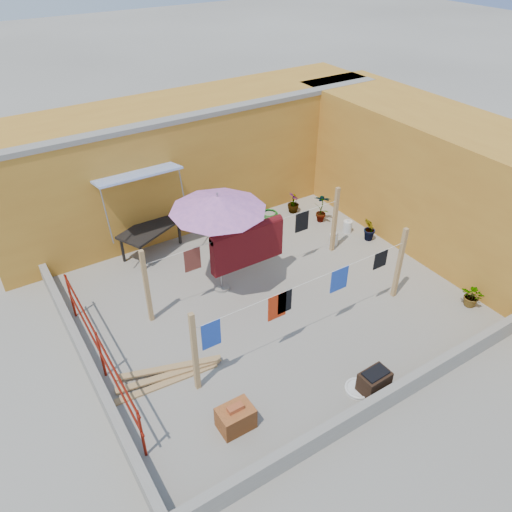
{
  "coord_description": "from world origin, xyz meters",
  "views": [
    {
      "loc": [
        -4.91,
        -7.21,
        7.28
      ],
      "look_at": [
        -0.15,
        0.3,
        1.09
      ],
      "focal_mm": 35.0,
      "sensor_mm": 36.0,
      "label": 1
    }
  ],
  "objects_px": {
    "brick_stack": "(236,418)",
    "white_basin": "(358,389)",
    "outdoor_table": "(150,230)",
    "plant_back_a": "(231,223)",
    "green_hose": "(269,213)",
    "water_jug_b": "(334,239)",
    "patio_umbrella": "(218,204)",
    "brazier": "(374,382)",
    "water_jug_a": "(347,226)"
  },
  "relations": [
    {
      "from": "brick_stack",
      "to": "white_basin",
      "type": "relative_size",
      "value": 1.18
    },
    {
      "from": "white_basin",
      "to": "plant_back_a",
      "type": "xyz_separation_m",
      "value": [
        0.7,
        5.85,
        0.35
      ]
    },
    {
      "from": "white_basin",
      "to": "water_jug_a",
      "type": "relative_size",
      "value": 1.32
    },
    {
      "from": "water_jug_b",
      "to": "plant_back_a",
      "type": "height_order",
      "value": "plant_back_a"
    },
    {
      "from": "patio_umbrella",
      "to": "outdoor_table",
      "type": "relative_size",
      "value": 1.39
    },
    {
      "from": "brazier",
      "to": "white_basin",
      "type": "distance_m",
      "value": 0.33
    },
    {
      "from": "brazier",
      "to": "green_hose",
      "type": "xyz_separation_m",
      "value": [
        1.98,
        6.4,
        -0.21
      ]
    },
    {
      "from": "patio_umbrella",
      "to": "white_basin",
      "type": "height_order",
      "value": "patio_umbrella"
    },
    {
      "from": "outdoor_table",
      "to": "brazier",
      "type": "height_order",
      "value": "outdoor_table"
    },
    {
      "from": "outdoor_table",
      "to": "plant_back_a",
      "type": "distance_m",
      "value": 2.17
    },
    {
      "from": "patio_umbrella",
      "to": "white_basin",
      "type": "distance_m",
      "value": 4.59
    },
    {
      "from": "brazier",
      "to": "plant_back_a",
      "type": "bearing_deg",
      "value": 85.34
    },
    {
      "from": "water_jug_a",
      "to": "water_jug_b",
      "type": "relative_size",
      "value": 1.1
    },
    {
      "from": "white_basin",
      "to": "plant_back_a",
      "type": "height_order",
      "value": "plant_back_a"
    },
    {
      "from": "brazier",
      "to": "plant_back_a",
      "type": "xyz_separation_m",
      "value": [
        0.49,
        6.0,
        0.15
      ]
    },
    {
      "from": "water_jug_b",
      "to": "plant_back_a",
      "type": "xyz_separation_m",
      "value": [
        -2.06,
        1.81,
        0.24
      ]
    },
    {
      "from": "plant_back_a",
      "to": "water_jug_a",
      "type": "bearing_deg",
      "value": -29.01
    },
    {
      "from": "plant_back_a",
      "to": "white_basin",
      "type": "bearing_deg",
      "value": -96.82
    },
    {
      "from": "water_jug_b",
      "to": "brick_stack",
      "type": "bearing_deg",
      "value": -145.24
    },
    {
      "from": "patio_umbrella",
      "to": "water_jug_b",
      "type": "relative_size",
      "value": 7.1
    },
    {
      "from": "brick_stack",
      "to": "water_jug_b",
      "type": "bearing_deg",
      "value": 34.76
    },
    {
      "from": "brick_stack",
      "to": "white_basin",
      "type": "xyz_separation_m",
      "value": [
        2.29,
        -0.54,
        -0.18
      ]
    },
    {
      "from": "white_basin",
      "to": "water_jug_b",
      "type": "xyz_separation_m",
      "value": [
        2.76,
        4.04,
        0.11
      ]
    },
    {
      "from": "brazier",
      "to": "brick_stack",
      "type": "bearing_deg",
      "value": 164.64
    },
    {
      "from": "brazier",
      "to": "white_basin",
      "type": "relative_size",
      "value": 1.11
    },
    {
      "from": "brick_stack",
      "to": "white_basin",
      "type": "bearing_deg",
      "value": -13.17
    },
    {
      "from": "white_basin",
      "to": "plant_back_a",
      "type": "distance_m",
      "value": 5.91
    },
    {
      "from": "patio_umbrella",
      "to": "brick_stack",
      "type": "height_order",
      "value": "patio_umbrella"
    },
    {
      "from": "outdoor_table",
      "to": "plant_back_a",
      "type": "bearing_deg",
      "value": -10.61
    },
    {
      "from": "white_basin",
      "to": "plant_back_a",
      "type": "bearing_deg",
      "value": 83.18
    },
    {
      "from": "brick_stack",
      "to": "plant_back_a",
      "type": "height_order",
      "value": "plant_back_a"
    },
    {
      "from": "outdoor_table",
      "to": "plant_back_a",
      "type": "relative_size",
      "value": 2.28
    },
    {
      "from": "water_jug_a",
      "to": "plant_back_a",
      "type": "relative_size",
      "value": 0.49
    },
    {
      "from": "brazier",
      "to": "green_hose",
      "type": "distance_m",
      "value": 6.7
    },
    {
      "from": "water_jug_b",
      "to": "plant_back_a",
      "type": "relative_size",
      "value": 0.45
    },
    {
      "from": "patio_umbrella",
      "to": "plant_back_a",
      "type": "distance_m",
      "value": 2.96
    },
    {
      "from": "outdoor_table",
      "to": "green_hose",
      "type": "height_order",
      "value": "outdoor_table"
    },
    {
      "from": "white_basin",
      "to": "water_jug_a",
      "type": "height_order",
      "value": "water_jug_a"
    },
    {
      "from": "white_basin",
      "to": "water_jug_a",
      "type": "xyz_separation_m",
      "value": [
        3.47,
        4.32,
        0.12
      ]
    },
    {
      "from": "white_basin",
      "to": "water_jug_b",
      "type": "bearing_deg",
      "value": 55.71
    },
    {
      "from": "water_jug_a",
      "to": "green_hose",
      "type": "distance_m",
      "value": 2.32
    },
    {
      "from": "patio_umbrella",
      "to": "brazier",
      "type": "xyz_separation_m",
      "value": [
        0.86,
        -4.13,
        -2.0
      ]
    },
    {
      "from": "brick_stack",
      "to": "plant_back_a",
      "type": "distance_m",
      "value": 6.1
    },
    {
      "from": "white_basin",
      "to": "green_hose",
      "type": "bearing_deg",
      "value": 70.71
    },
    {
      "from": "patio_umbrella",
      "to": "brazier",
      "type": "height_order",
      "value": "patio_umbrella"
    },
    {
      "from": "outdoor_table",
      "to": "brazier",
      "type": "bearing_deg",
      "value": -75.76
    },
    {
      "from": "white_basin",
      "to": "green_hose",
      "type": "xyz_separation_m",
      "value": [
        2.19,
        6.25,
        -0.01
      ]
    },
    {
      "from": "water_jug_a",
      "to": "brick_stack",
      "type": "bearing_deg",
      "value": -146.73
    },
    {
      "from": "outdoor_table",
      "to": "white_basin",
      "type": "xyz_separation_m",
      "value": [
        1.41,
        -6.25,
        -0.64
      ]
    },
    {
      "from": "brick_stack",
      "to": "white_basin",
      "type": "height_order",
      "value": "brick_stack"
    }
  ]
}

